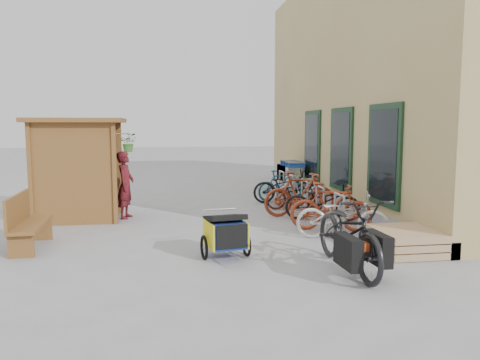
{
  "coord_description": "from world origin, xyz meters",
  "views": [
    {
      "loc": [
        -1.14,
        -8.91,
        2.24
      ],
      "look_at": [
        0.5,
        1.5,
        1.0
      ],
      "focal_mm": 35.0,
      "sensor_mm": 36.0,
      "label": 1
    }
  ],
  "objects": [
    {
      "name": "person_kiosk",
      "position": [
        -2.13,
        2.53,
        0.81
      ],
      "size": [
        0.5,
        0.66,
        1.62
      ],
      "primitive_type": "imported",
      "rotation": [
        0.0,
        0.0,
        1.36
      ],
      "color": "maroon",
      "rests_on": "ground"
    },
    {
      "name": "ground",
      "position": [
        0.0,
        0.0,
        0.0
      ],
      "size": [
        80.0,
        80.0,
        0.0
      ],
      "primitive_type": "plane",
      "color": "#9C9B9E"
    },
    {
      "name": "bike_3",
      "position": [
        2.1,
        2.12,
        0.55
      ],
      "size": [
        1.87,
        0.63,
        1.11
      ],
      "primitive_type": "imported",
      "rotation": [
        0.0,
        0.0,
        1.63
      ],
      "color": "#96341B",
      "rests_on": "ground"
    },
    {
      "name": "bike_7",
      "position": [
        2.21,
        4.57,
        0.46
      ],
      "size": [
        1.58,
        0.85,
        0.92
      ],
      "primitive_type": "imported",
      "rotation": [
        0.0,
        0.0,
        1.86
      ],
      "color": "#1F5E7C",
      "rests_on": "ground"
    },
    {
      "name": "building",
      "position": [
        6.49,
        4.5,
        3.49
      ],
      "size": [
        6.07,
        13.0,
        7.0
      ],
      "color": "tan",
      "rests_on": "ground"
    },
    {
      "name": "bike_2",
      "position": [
        2.47,
        1.5,
        0.46
      ],
      "size": [
        1.86,
        1.17,
        0.92
      ],
      "primitive_type": "imported",
      "rotation": [
        0.0,
        0.0,
        1.22
      ],
      "color": "black",
      "rests_on": "ground"
    },
    {
      "name": "bike_5",
      "position": [
        2.49,
        3.26,
        0.48
      ],
      "size": [
        1.66,
        0.71,
        0.96
      ],
      "primitive_type": "imported",
      "rotation": [
        0.0,
        0.0,
        1.73
      ],
      "color": "#B3B4B8",
      "rests_on": "ground"
    },
    {
      "name": "bike_rack",
      "position": [
        2.3,
        2.4,
        0.52
      ],
      "size": [
        0.05,
        5.35,
        0.86
      ],
      "color": "#A5A8AD",
      "rests_on": "ground"
    },
    {
      "name": "kiosk",
      "position": [
        -3.28,
        2.47,
        1.55
      ],
      "size": [
        2.49,
        1.65,
        2.4
      ],
      "color": "brown",
      "rests_on": "ground"
    },
    {
      "name": "bench",
      "position": [
        -3.68,
        -0.08,
        0.51
      ],
      "size": [
        0.54,
        1.6,
        1.0
      ],
      "rotation": [
        0.0,
        0.0,
        0.04
      ],
      "color": "brown",
      "rests_on": "ground"
    },
    {
      "name": "cargo_bike",
      "position": [
        1.62,
        -2.22,
        0.58
      ],
      "size": [
        0.86,
        2.28,
        1.18
      ],
      "rotation": [
        0.0,
        0.0,
        0.03
      ],
      "color": "black",
      "rests_on": "ground"
    },
    {
      "name": "pallet_stack",
      "position": [
        3.0,
        -1.4,
        0.21
      ],
      "size": [
        1.0,
        1.2,
        0.4
      ],
      "color": "tan",
      "rests_on": "ground"
    },
    {
      "name": "bike_4",
      "position": [
        2.23,
        2.94,
        0.42
      ],
      "size": [
        1.69,
        0.97,
        0.84
      ],
      "primitive_type": "imported",
      "rotation": [
        0.0,
        0.0,
        1.3
      ],
      "color": "black",
      "rests_on": "ground"
    },
    {
      "name": "bike_0",
      "position": [
        2.25,
        -0.31,
        0.47
      ],
      "size": [
        1.9,
        1.19,
        0.94
      ],
      "primitive_type": "imported",
      "rotation": [
        0.0,
        0.0,
        1.22
      ],
      "color": "silver",
      "rests_on": "ground"
    },
    {
      "name": "bike_1",
      "position": [
        2.28,
        0.43,
        0.52
      ],
      "size": [
        1.78,
        1.03,
        1.03
      ],
      "primitive_type": "imported",
      "rotation": [
        0.0,
        0.0,
        1.23
      ],
      "color": "#96341B",
      "rests_on": "ground"
    },
    {
      "name": "shopping_carts",
      "position": [
        3.0,
        6.58,
        0.61
      ],
      "size": [
        0.59,
        1.98,
        1.05
      ],
      "color": "silver",
      "rests_on": "ground"
    },
    {
      "name": "child_trailer",
      "position": [
        -0.17,
        -1.21,
        0.44
      ],
      "size": [
        0.85,
        1.38,
        0.8
      ],
      "rotation": [
        0.0,
        0.0,
        0.15
      ],
      "color": "navy",
      "rests_on": "ground"
    },
    {
      "name": "bike_6",
      "position": [
        2.22,
        4.11,
        0.48
      ],
      "size": [
        1.88,
        0.76,
        0.97
      ],
      "primitive_type": "imported",
      "rotation": [
        0.0,
        0.0,
        1.5
      ],
      "color": "black",
      "rests_on": "ground"
    }
  ]
}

